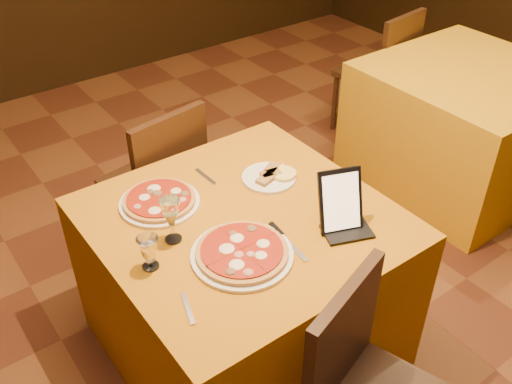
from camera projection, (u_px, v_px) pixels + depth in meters
floor at (365, 347)px, 2.65m from camera, size 6.00×7.00×0.01m
main_table at (244, 285)px, 2.45m from camera, size 1.10×1.10×0.75m
side_table at (463, 127)px, 3.56m from camera, size 1.10×1.10×0.75m
chair_main_far at (152, 182)px, 2.93m from camera, size 0.49×0.49×0.91m
chair_side_far at (373, 72)px, 4.02m from camera, size 0.41×0.41×0.91m
pizza_near at (242, 253)px, 2.03m from camera, size 0.37×0.37×0.03m
pizza_far at (159, 201)px, 2.28m from camera, size 0.32×0.32×0.03m
cutlet_dish at (269, 177)px, 2.43m from camera, size 0.23×0.23×0.03m
wine_glass at (171, 220)px, 2.06m from camera, size 0.09×0.09×0.19m
water_glass at (149, 253)px, 1.96m from camera, size 0.09×0.09×0.13m
tablet at (340, 201)px, 2.11m from camera, size 0.19×0.15×0.23m
knife at (289, 243)px, 2.09m from camera, size 0.04×0.23×0.01m
fork_near at (188, 309)px, 1.84m from camera, size 0.06×0.14×0.01m
fork_far at (205, 177)px, 2.44m from camera, size 0.02×0.14×0.01m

